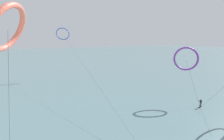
{
  "coord_description": "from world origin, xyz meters",
  "views": [
    {
      "loc": [
        -9.11,
        -0.39,
        13.46
      ],
      "look_at": [
        0.0,
        19.42,
        8.99
      ],
      "focal_mm": 26.29,
      "sensor_mm": 36.0,
      "label": 1
    }
  ],
  "objects_px": {
    "surfer_charcoal": "(201,104)",
    "kite_cobalt": "(63,34)",
    "kite_coral": "(7,28)",
    "kite_violet": "(186,59)"
  },
  "relations": [
    {
      "from": "kite_coral",
      "to": "kite_cobalt",
      "type": "bearing_deg",
      "value": -169.17
    },
    {
      "from": "surfer_charcoal",
      "to": "kite_coral",
      "type": "height_order",
      "value": "kite_coral"
    },
    {
      "from": "kite_cobalt",
      "to": "kite_coral",
      "type": "bearing_deg",
      "value": -104.8
    },
    {
      "from": "surfer_charcoal",
      "to": "kite_violet",
      "type": "bearing_deg",
      "value": -95.06
    },
    {
      "from": "surfer_charcoal",
      "to": "kite_cobalt",
      "type": "xyz_separation_m",
      "value": [
        -19.44,
        36.93,
        13.47
      ]
    },
    {
      "from": "kite_violet",
      "to": "surfer_charcoal",
      "type": "bearing_deg",
      "value": -49.03
    },
    {
      "from": "kite_cobalt",
      "to": "kite_coral",
      "type": "relative_size",
      "value": 2.99
    },
    {
      "from": "surfer_charcoal",
      "to": "kite_cobalt",
      "type": "relative_size",
      "value": 0.04
    },
    {
      "from": "kite_cobalt",
      "to": "kite_coral",
      "type": "height_order",
      "value": "kite_cobalt"
    },
    {
      "from": "surfer_charcoal",
      "to": "kite_violet",
      "type": "distance_m",
      "value": 9.23
    }
  ]
}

